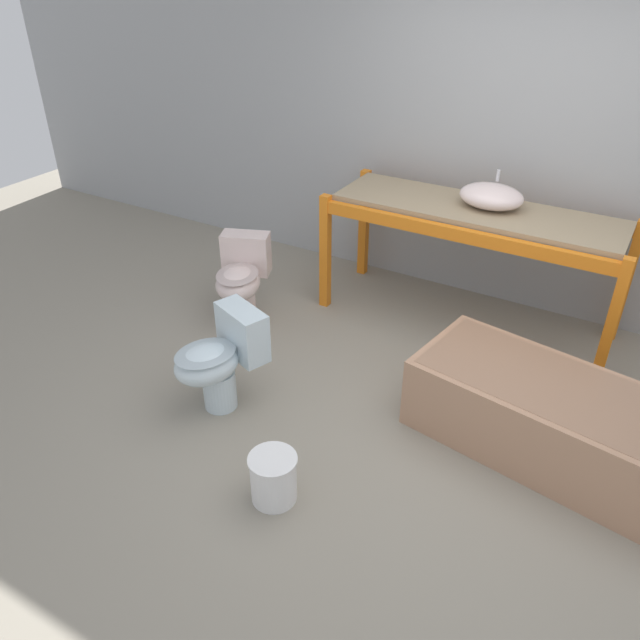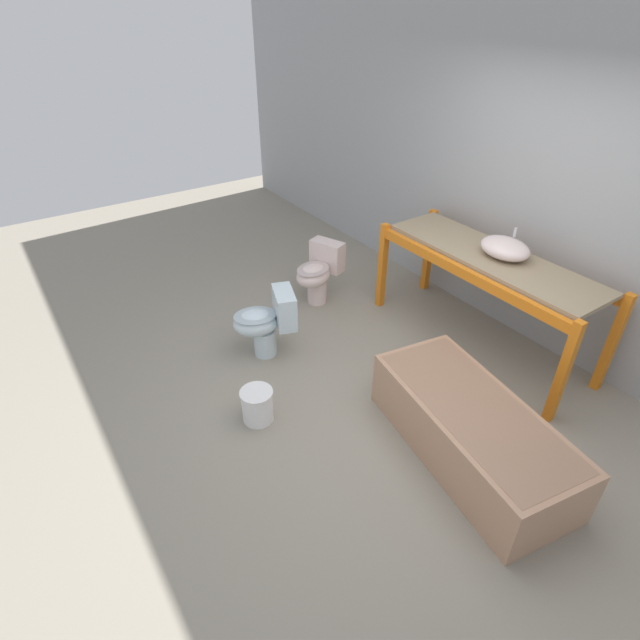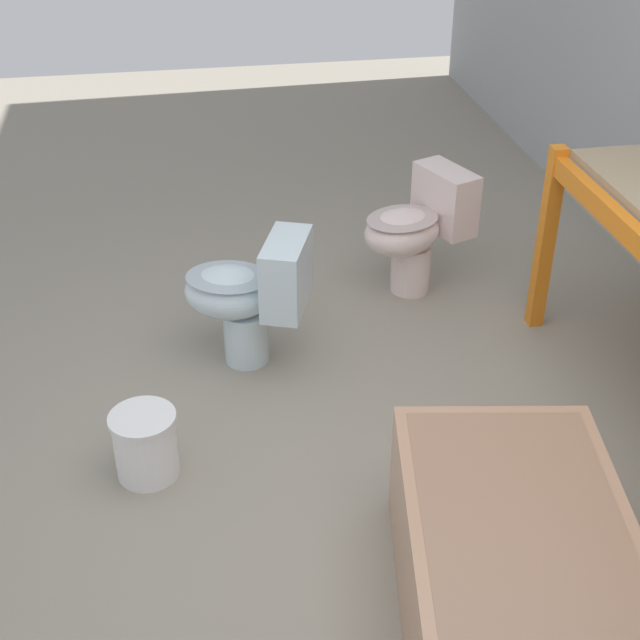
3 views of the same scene
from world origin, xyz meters
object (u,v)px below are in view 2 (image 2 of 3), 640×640
object	(u,v)px
sink_basin	(505,248)
toilet_far	(266,321)
bucket_white	(257,405)
toilet_near	(318,272)
bathtub_main	(471,427)

from	to	relation	value
sink_basin	toilet_far	size ratio (longest dim) A/B	0.70
sink_basin	bucket_white	xyz separation A→B (m)	(-0.33, -2.29, -0.86)
toilet_near	toilet_far	bearing A→B (deg)	-82.01
bathtub_main	toilet_far	bearing A→B (deg)	-152.55
sink_basin	toilet_far	world-z (taller)	sink_basin
bathtub_main	bucket_white	distance (m)	1.61
bucket_white	bathtub_main	bearing A→B (deg)	43.06
bathtub_main	bucket_white	xyz separation A→B (m)	(-1.18, -1.10, -0.11)
sink_basin	bucket_white	world-z (taller)	sink_basin
sink_basin	toilet_near	xyz separation A→B (m)	(-1.56, -0.88, -0.65)
toilet_far	bucket_white	bearing A→B (deg)	-14.00
toilet_near	bucket_white	size ratio (longest dim) A/B	2.28
sink_basin	bucket_white	distance (m)	2.47
toilet_near	toilet_far	distance (m)	1.05
sink_basin	toilet_far	distance (m)	2.18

